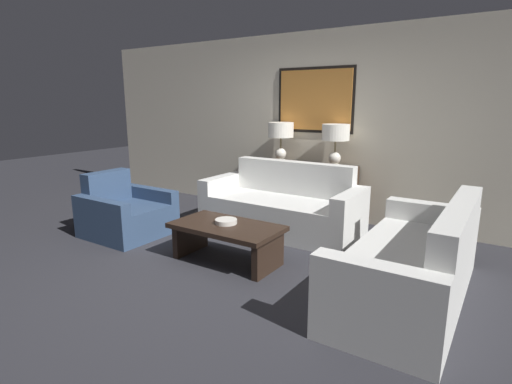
# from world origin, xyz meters

# --- Properties ---
(ground_plane) EXTENTS (20.00, 20.00, 0.00)m
(ground_plane) POSITION_xyz_m (0.00, 0.00, 0.00)
(ground_plane) COLOR #28282D
(back_wall) EXTENTS (8.22, 0.12, 2.65)m
(back_wall) POSITION_xyz_m (0.00, 2.52, 1.33)
(back_wall) COLOR beige
(back_wall) RESTS_ON ground_plane
(console_table) EXTENTS (1.44, 0.40, 0.82)m
(console_table) POSITION_xyz_m (0.00, 2.25, 0.41)
(console_table) COLOR #332319
(console_table) RESTS_ON ground_plane
(table_lamp_left) EXTENTS (0.37, 0.37, 0.57)m
(table_lamp_left) POSITION_xyz_m (-0.43, 2.25, 1.22)
(table_lamp_left) COLOR silver
(table_lamp_left) RESTS_ON console_table
(table_lamp_right) EXTENTS (0.37, 0.37, 0.57)m
(table_lamp_right) POSITION_xyz_m (0.43, 2.25, 1.22)
(table_lamp_right) COLOR silver
(table_lamp_right) RESTS_ON console_table
(couch_by_back_wall) EXTENTS (2.07, 0.89, 0.89)m
(couch_by_back_wall) POSITION_xyz_m (0.00, 1.56, 0.30)
(couch_by_back_wall) COLOR silver
(couch_by_back_wall) RESTS_ON ground_plane
(couch_by_side) EXTENTS (0.89, 2.07, 0.89)m
(couch_by_side) POSITION_xyz_m (1.88, 0.52, 0.30)
(couch_by_side) COLOR silver
(couch_by_side) RESTS_ON ground_plane
(coffee_table) EXTENTS (1.17, 0.64, 0.41)m
(coffee_table) POSITION_xyz_m (0.03, 0.32, 0.30)
(coffee_table) COLOR black
(coffee_table) RESTS_ON ground_plane
(decorative_bowl) EXTENTS (0.23, 0.23, 0.05)m
(decorative_bowl) POSITION_xyz_m (-0.00, 0.34, 0.44)
(decorative_bowl) COLOR beige
(decorative_bowl) RESTS_ON coffee_table
(armchair_near_back_wall) EXTENTS (0.93, 0.92, 0.79)m
(armchair_near_back_wall) POSITION_xyz_m (-1.62, 0.34, 0.26)
(armchair_near_back_wall) COLOR navy
(armchair_near_back_wall) RESTS_ON ground_plane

